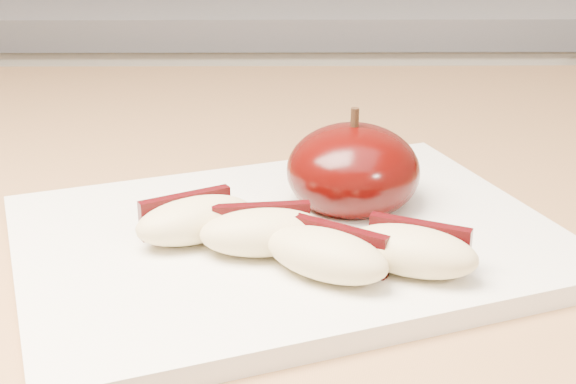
{
  "coord_description": "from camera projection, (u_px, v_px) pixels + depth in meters",
  "views": [
    {
      "loc": [
        -0.04,
        -0.08,
        1.12
      ],
      "look_at": [
        -0.03,
        0.35,
        0.94
      ],
      "focal_mm": 50.0,
      "sensor_mm": 36.0,
      "label": 1
    }
  ],
  "objects": [
    {
      "name": "apple_wedge_d",
      "position": [
        413.0,
        250.0,
        0.43
      ],
      "size": [
        0.08,
        0.06,
        0.03
      ],
      "rotation": [
        0.0,
        0.0,
        -0.42
      ],
      "color": "#D1BC85",
      "rests_on": "cutting_board"
    },
    {
      "name": "back_cabinet",
      "position": [
        302.0,
        252.0,
        1.43
      ],
      "size": [
        2.4,
        0.62,
        0.94
      ],
      "color": "silver",
      "rests_on": "ground"
    },
    {
      "name": "cutting_board",
      "position": [
        288.0,
        240.0,
        0.48
      ],
      "size": [
        0.37,
        0.32,
        0.01
      ],
      "primitive_type": "cube",
      "rotation": [
        0.0,
        0.0,
        0.35
      ],
      "color": "silver",
      "rests_on": "island_counter"
    },
    {
      "name": "apple_wedge_b",
      "position": [
        263.0,
        231.0,
        0.45
      ],
      "size": [
        0.07,
        0.04,
        0.03
      ],
      "rotation": [
        0.0,
        0.0,
        0.11
      ],
      "color": "#D1BC85",
      "rests_on": "cutting_board"
    },
    {
      "name": "apple_wedge_c",
      "position": [
        328.0,
        254.0,
        0.42
      ],
      "size": [
        0.08,
        0.07,
        0.03
      ],
      "rotation": [
        0.0,
        0.0,
        -0.58
      ],
      "color": "#D1BC85",
      "rests_on": "cutting_board"
    },
    {
      "name": "apple_wedge_a",
      "position": [
        194.0,
        219.0,
        0.46
      ],
      "size": [
        0.08,
        0.06,
        0.03
      ],
      "rotation": [
        0.0,
        0.0,
        0.49
      ],
      "color": "#D1BC85",
      "rests_on": "cutting_board"
    },
    {
      "name": "apple_half",
      "position": [
        353.0,
        171.0,
        0.51
      ],
      "size": [
        0.09,
        0.09,
        0.07
      ],
      "rotation": [
        0.0,
        0.0,
        0.12
      ],
      "color": "#2E0302",
      "rests_on": "cutting_board"
    }
  ]
}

